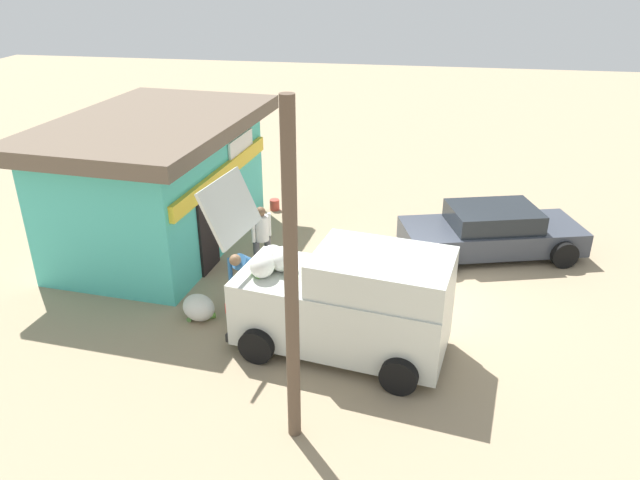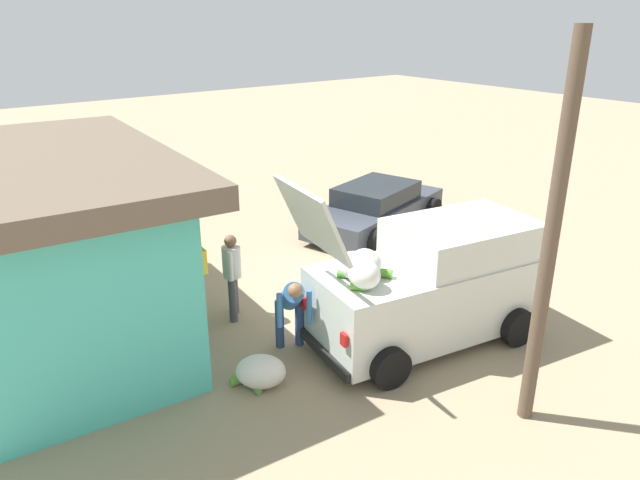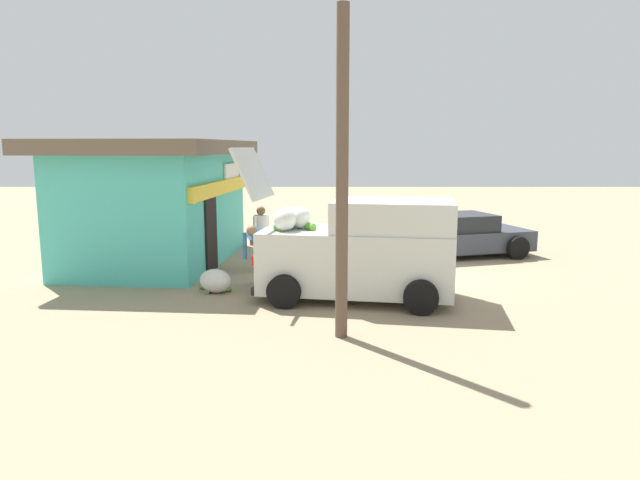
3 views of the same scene
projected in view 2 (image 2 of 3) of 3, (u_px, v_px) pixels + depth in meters
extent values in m
plane|color=#9E896B|center=(369.00, 275.00, 12.89)|extent=(60.00, 60.00, 0.00)
cube|color=#4CC6B7|center=(45.00, 264.00, 9.78)|extent=(5.83, 3.85, 2.91)
cube|color=yellow|center=(146.00, 213.00, 10.45)|extent=(5.28, 0.57, 0.36)
cube|color=black|center=(169.00, 287.00, 10.02)|extent=(0.90, 0.14, 2.00)
cube|color=white|center=(124.00, 181.00, 11.29)|extent=(1.50, 0.19, 0.60)
cube|color=brown|center=(27.00, 168.00, 9.19)|extent=(6.72, 4.73, 0.35)
cube|color=silver|center=(424.00, 297.00, 10.13)|extent=(2.34, 4.08, 1.24)
cube|color=silver|center=(462.00, 239.00, 10.11)|extent=(2.03, 2.63, 0.62)
cube|color=black|center=(512.00, 229.00, 10.62)|extent=(1.46, 0.32, 0.47)
cube|color=silver|center=(311.00, 219.00, 8.55)|extent=(1.62, 0.76, 1.05)
ellipsoid|color=silver|center=(366.00, 263.00, 9.35)|extent=(0.55, 0.46, 0.46)
ellipsoid|color=silver|center=(364.00, 274.00, 8.95)|extent=(0.55, 0.46, 0.46)
ellipsoid|color=silver|center=(354.00, 265.00, 9.27)|extent=(0.54, 0.45, 0.45)
cylinder|color=#52AB33|center=(345.00, 274.00, 9.35)|extent=(0.26, 0.26, 0.12)
cylinder|color=#60A932|center=(359.00, 287.00, 8.93)|extent=(0.26, 0.24, 0.12)
cylinder|color=#66A242|center=(357.00, 281.00, 9.12)|extent=(0.26, 0.17, 0.13)
cylinder|color=#59A230|center=(384.00, 273.00, 9.36)|extent=(0.30, 0.27, 0.15)
cube|color=black|center=(323.00, 353.00, 9.47)|extent=(1.63, 0.35, 0.16)
cube|color=red|center=(344.00, 340.00, 8.69)|extent=(0.15, 0.08, 0.20)
cube|color=red|center=(303.00, 302.00, 9.80)|extent=(0.15, 0.08, 0.20)
cylinder|color=black|center=(518.00, 327.00, 10.10)|extent=(0.33, 0.69, 0.66)
cylinder|color=black|center=(447.00, 285.00, 11.64)|extent=(0.33, 0.69, 0.66)
cylinder|color=black|center=(390.00, 368.00, 8.96)|extent=(0.33, 0.69, 0.66)
cylinder|color=black|center=(331.00, 315.00, 10.50)|extent=(0.33, 0.69, 0.66)
cube|color=#383D47|center=(376.00, 212.00, 15.39)|extent=(2.85, 4.63, 0.57)
cube|color=#1E2328|center=(376.00, 193.00, 15.20)|extent=(2.02, 2.41, 0.46)
cylinder|color=black|center=(433.00, 210.00, 16.04)|extent=(0.39, 0.68, 0.64)
cylinder|color=black|center=(375.00, 198.00, 17.06)|extent=(0.39, 0.68, 0.64)
cylinder|color=black|center=(376.00, 242.00, 13.83)|extent=(0.39, 0.68, 0.64)
cylinder|color=black|center=(313.00, 226.00, 14.85)|extent=(0.39, 0.68, 0.64)
cylinder|color=#4C4C51|center=(233.00, 301.00, 10.84)|extent=(0.15, 0.15, 0.83)
cylinder|color=#4C4C51|center=(234.00, 293.00, 11.15)|extent=(0.15, 0.15, 0.83)
cylinder|color=silver|center=(232.00, 262.00, 10.74)|extent=(0.47, 0.47, 0.58)
sphere|color=brown|center=(230.00, 241.00, 10.59)|extent=(0.22, 0.22, 0.22)
cylinder|color=silver|center=(230.00, 266.00, 10.51)|extent=(0.09, 0.09, 0.56)
cylinder|color=silver|center=(233.00, 256.00, 10.96)|extent=(0.09, 0.09, 0.56)
cylinder|color=navy|center=(299.00, 322.00, 10.07)|extent=(0.15, 0.15, 0.87)
cylinder|color=navy|center=(280.00, 324.00, 10.00)|extent=(0.15, 0.15, 0.87)
cylinder|color=#3872B2|center=(292.00, 296.00, 9.59)|extent=(0.77, 0.59, 0.65)
sphere|color=#8C6647|center=(295.00, 291.00, 9.19)|extent=(0.23, 0.23, 0.23)
cylinder|color=#3872B2|center=(309.00, 307.00, 9.46)|extent=(0.09, 0.09, 0.58)
cylinder|color=#3872B2|center=(280.00, 310.00, 9.36)|extent=(0.09, 0.09, 0.58)
ellipsoid|color=silver|center=(261.00, 371.00, 9.01)|extent=(0.95, 0.97, 0.50)
cylinder|color=#619C30|center=(241.00, 380.00, 9.14)|extent=(0.31, 0.27, 0.12)
cylinder|color=#679A43|center=(239.00, 380.00, 9.12)|extent=(0.15, 0.29, 0.12)
cylinder|color=#68AE44|center=(272.00, 377.00, 9.21)|extent=(0.21, 0.26, 0.11)
cylinder|color=#598F42|center=(255.00, 388.00, 8.96)|extent=(0.28, 0.12, 0.10)
cylinder|color=#BF3F33|center=(128.00, 255.00, 13.50)|extent=(0.28, 0.28, 0.31)
cylinder|color=brown|center=(550.00, 244.00, 7.49)|extent=(0.20, 0.20, 5.25)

